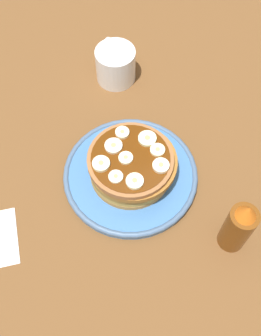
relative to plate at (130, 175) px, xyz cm
name	(u,v)px	position (x,y,z in cm)	size (l,w,h in cm)	color
ground_plane	(130,181)	(0.00, 0.00, -2.54)	(140.00, 140.00, 3.00)	brown
plate	(130,175)	(0.00, 0.00, 0.00)	(26.28, 26.28, 1.92)	#3F72B2
pancake_stack	(131,165)	(0.08, -0.16, 3.62)	(16.44, 17.06, 6.04)	#BA7F3E
banana_slice_0	(126,158)	(0.11, 0.90, 6.78)	(2.66, 2.66, 0.75)	#F8EFC2
banana_slice_1	(114,146)	(3.09, 2.35, 6.82)	(3.32, 3.32, 0.82)	beige
banana_slice_2	(101,163)	(0.25, 5.49, 6.89)	(3.22, 3.22, 0.96)	#FAF4C0
banana_slice_3	(135,181)	(-5.06, 0.71, 6.87)	(3.17, 3.17, 0.92)	#ECECC2
banana_slice_4	(161,166)	(-3.37, -4.67, 6.87)	(3.07, 3.07, 0.93)	#F2E6C2
banana_slice_5	(121,133)	(5.47, 0.16, 6.84)	(2.68, 2.68, 0.87)	#F6EDBF
banana_slice_6	(147,139)	(2.90, -4.11, 6.81)	(3.45, 3.45, 0.81)	#EBF1B8
banana_slice_7	(158,151)	(-0.26, -5.15, 6.78)	(2.78, 2.78, 0.74)	#F8E9B2
banana_slice_8	(116,177)	(-3.20, 3.64, 6.75)	(2.63, 2.63, 0.68)	#F3E7C1
coffee_mug	(115,63)	(26.39, -4.19, 3.03)	(12.04, 8.82, 7.89)	white
syrup_bottle	(238,227)	(-17.52, -13.82, 5.39)	(4.87, 4.87, 14.18)	brown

